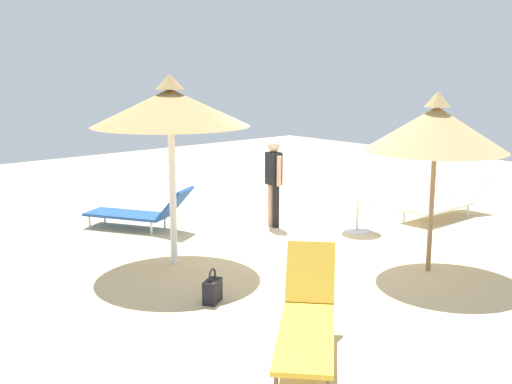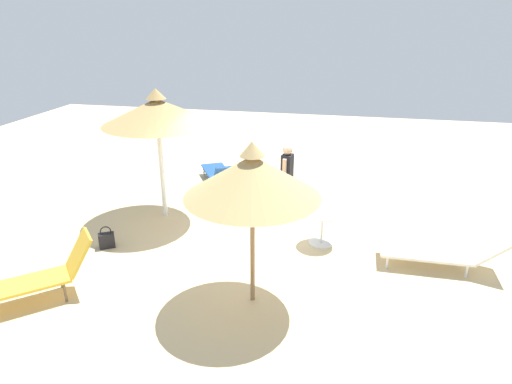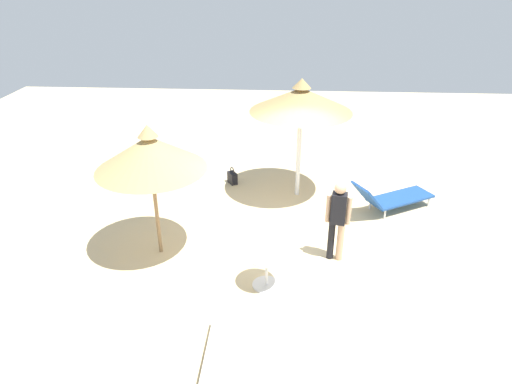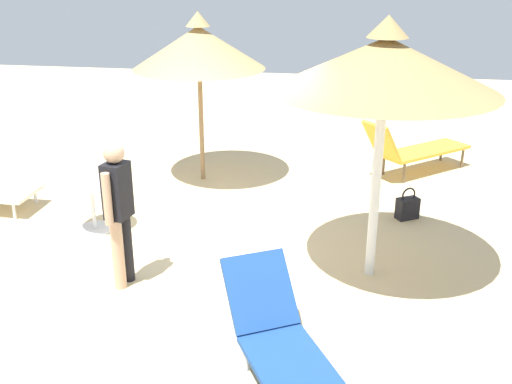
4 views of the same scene
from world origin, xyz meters
name	(u,v)px [view 4 (image 4 of 4)]	position (x,y,z in m)	size (l,w,h in m)	color
ground	(212,255)	(0.00, 0.00, -0.05)	(24.00, 24.00, 0.10)	beige
parasol_umbrella_edge	(385,65)	(-0.25, -1.92, 2.39)	(2.35, 2.35, 2.88)	white
parasol_umbrella_back	(199,47)	(2.51, 0.73, 2.11)	(2.03, 2.03, 2.64)	olive
lounge_chair_center	(289,354)	(-2.37, -1.23, 0.35)	(2.08, 1.54, 0.84)	#1E478C
lounge_chair_front	(413,148)	(3.28, -2.63, 0.45)	(1.77, 1.89, 1.00)	gold
person_standing_near_right	(118,206)	(-0.92, 0.77, 0.93)	(0.46, 0.27, 1.64)	tan
handbag	(407,207)	(1.41, -2.45, 0.16)	(0.30, 0.34, 0.46)	black
side_table_round	(92,198)	(0.37, 1.68, 0.46)	(0.72, 0.72, 0.67)	silver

